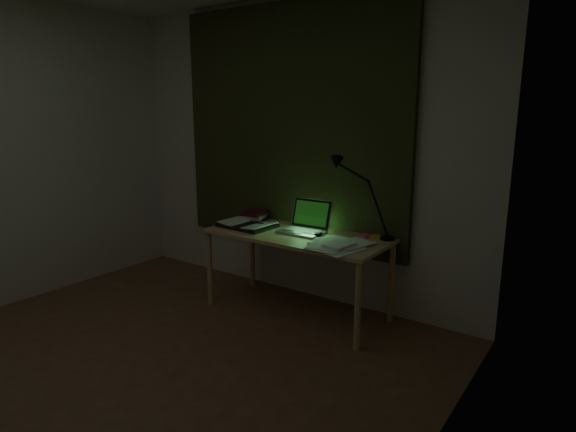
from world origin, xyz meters
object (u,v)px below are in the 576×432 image
Objects in this scene: loose_papers at (334,244)px; desk_lamp at (389,201)px; desk at (297,274)px; open_textbook at (248,225)px; book_stack at (254,216)px; laptop at (302,217)px.

loose_papers is 0.52m from desk_lamp.
loose_papers is at bearing -15.59° from desk.
open_textbook is 1.92× the size of book_stack.
desk is 0.69m from book_stack.
laptop reaches higher than open_textbook.
desk is 3.69× the size of laptop.
desk is 2.44× the size of desk_lamp.
loose_papers is (0.95, -0.27, -0.04)m from book_stack.
open_textbook reaches higher than desk.
desk is at bearing -151.34° from desk_lamp.
book_stack is (-0.57, 0.11, -0.08)m from laptop.
loose_papers is at bearing -1.51° from open_textbook.
loose_papers is at bearing -15.77° from book_stack.
desk_lamp is at bearing 4.42° from book_stack.
desk is 0.45m from laptop.
desk_lamp is at bearing 21.25° from desk.
open_textbook is (-0.47, -0.09, -0.11)m from laptop.
book_stack reaches higher than desk.
open_textbook is at bearing -170.70° from laptop.
desk is 6.23× the size of book_stack.
desk_lamp reaches higher than book_stack.
desk_lamp is (0.25, 0.36, 0.28)m from loose_papers.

